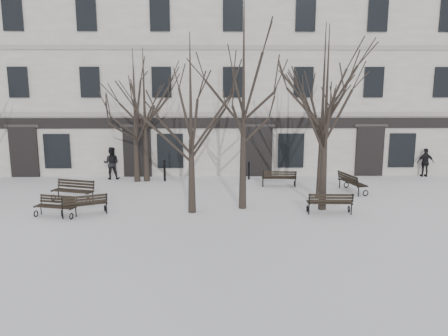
{
  "coord_description": "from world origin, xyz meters",
  "views": [
    {
      "loc": [
        1.1,
        -17.07,
        5.17
      ],
      "look_at": [
        1.43,
        3.0,
        1.41
      ],
      "focal_mm": 35.0,
      "sensor_mm": 36.0,
      "label": 1
    }
  ],
  "objects_px": {
    "tree_2": "(244,79)",
    "bench_0": "(56,205)",
    "tree_1": "(191,103)",
    "tree_3": "(327,96)",
    "bench_4": "(279,178)",
    "bench_5": "(351,182)",
    "bench_2": "(330,202)",
    "bench_3": "(73,190)",
    "bench_1": "(84,204)"
  },
  "relations": [
    {
      "from": "bench_1",
      "to": "bench_4",
      "type": "bearing_deg",
      "value": -173.81
    },
    {
      "from": "tree_1",
      "to": "tree_2",
      "type": "bearing_deg",
      "value": 15.25
    },
    {
      "from": "tree_1",
      "to": "bench_2",
      "type": "relative_size",
      "value": 3.92
    },
    {
      "from": "tree_2",
      "to": "bench_1",
      "type": "height_order",
      "value": "tree_2"
    },
    {
      "from": "tree_2",
      "to": "bench_4",
      "type": "height_order",
      "value": "tree_2"
    },
    {
      "from": "tree_2",
      "to": "bench_1",
      "type": "relative_size",
      "value": 4.66
    },
    {
      "from": "bench_4",
      "to": "bench_0",
      "type": "bearing_deg",
      "value": 31.84
    },
    {
      "from": "tree_1",
      "to": "tree_2",
      "type": "relative_size",
      "value": 0.83
    },
    {
      "from": "tree_2",
      "to": "tree_3",
      "type": "xyz_separation_m",
      "value": [
        3.39,
        -0.23,
        -0.72
      ]
    },
    {
      "from": "tree_1",
      "to": "tree_3",
      "type": "relative_size",
      "value": 0.95
    },
    {
      "from": "bench_0",
      "to": "bench_5",
      "type": "relative_size",
      "value": 0.88
    },
    {
      "from": "bench_5",
      "to": "bench_0",
      "type": "bearing_deg",
      "value": 93.47
    },
    {
      "from": "tree_2",
      "to": "tree_3",
      "type": "bearing_deg",
      "value": -3.86
    },
    {
      "from": "bench_2",
      "to": "bench_5",
      "type": "bearing_deg",
      "value": -116.19
    },
    {
      "from": "tree_2",
      "to": "bench_0",
      "type": "distance_m",
      "value": 9.15
    },
    {
      "from": "bench_0",
      "to": "tree_3",
      "type": "bearing_deg",
      "value": 18.6
    },
    {
      "from": "tree_2",
      "to": "bench_2",
      "type": "xyz_separation_m",
      "value": [
        3.52,
        -0.93,
        -4.98
      ]
    },
    {
      "from": "bench_0",
      "to": "bench_2",
      "type": "xyz_separation_m",
      "value": [
        11.09,
        0.18,
        0.04
      ]
    },
    {
      "from": "bench_0",
      "to": "tree_1",
      "type": "bearing_deg",
      "value": 19.52
    },
    {
      "from": "tree_1",
      "to": "bench_0",
      "type": "distance_m",
      "value": 6.8
    },
    {
      "from": "bench_0",
      "to": "bench_2",
      "type": "height_order",
      "value": "bench_2"
    },
    {
      "from": "bench_1",
      "to": "bench_4",
      "type": "relative_size",
      "value": 1.04
    },
    {
      "from": "bench_2",
      "to": "bench_5",
      "type": "xyz_separation_m",
      "value": [
        2.03,
        3.73,
        0.02
      ]
    },
    {
      "from": "bench_1",
      "to": "bench_3",
      "type": "distance_m",
      "value": 2.59
    },
    {
      "from": "tree_2",
      "to": "bench_3",
      "type": "distance_m",
      "value": 9.21
    },
    {
      "from": "bench_1",
      "to": "bench_4",
      "type": "xyz_separation_m",
      "value": [
        8.62,
        5.06,
        -0.01
      ]
    },
    {
      "from": "tree_3",
      "to": "bench_0",
      "type": "distance_m",
      "value": 11.8
    },
    {
      "from": "bench_5",
      "to": "bench_4",
      "type": "bearing_deg",
      "value": 56.73
    },
    {
      "from": "bench_3",
      "to": "bench_5",
      "type": "relative_size",
      "value": 1.01
    },
    {
      "from": "bench_0",
      "to": "bench_1",
      "type": "distance_m",
      "value": 1.09
    },
    {
      "from": "bench_5",
      "to": "bench_2",
      "type": "bearing_deg",
      "value": 138.38
    },
    {
      "from": "tree_2",
      "to": "bench_4",
      "type": "relative_size",
      "value": 4.85
    },
    {
      "from": "tree_3",
      "to": "bench_3",
      "type": "bearing_deg",
      "value": 172.12
    },
    {
      "from": "bench_0",
      "to": "bench_2",
      "type": "distance_m",
      "value": 11.09
    },
    {
      "from": "tree_3",
      "to": "bench_0",
      "type": "height_order",
      "value": "tree_3"
    },
    {
      "from": "bench_0",
      "to": "bench_5",
      "type": "bearing_deg",
      "value": 30.62
    },
    {
      "from": "tree_1",
      "to": "bench_4",
      "type": "height_order",
      "value": "tree_1"
    },
    {
      "from": "bench_4",
      "to": "tree_3",
      "type": "bearing_deg",
      "value": 110.05
    },
    {
      "from": "bench_2",
      "to": "tree_3",
      "type": "bearing_deg",
      "value": -76.58
    },
    {
      "from": "tree_1",
      "to": "bench_5",
      "type": "xyz_separation_m",
      "value": [
        7.69,
        3.39,
        -4.01
      ]
    },
    {
      "from": "tree_2",
      "to": "bench_0",
      "type": "height_order",
      "value": "tree_2"
    },
    {
      "from": "bench_4",
      "to": "bench_5",
      "type": "distance_m",
      "value": 3.63
    },
    {
      "from": "tree_2",
      "to": "bench_1",
      "type": "distance_m",
      "value": 8.24
    },
    {
      "from": "tree_3",
      "to": "bench_0",
      "type": "xyz_separation_m",
      "value": [
        -10.95,
        -0.88,
        -4.31
      ]
    },
    {
      "from": "bench_1",
      "to": "tree_1",
      "type": "bearing_deg",
      "value": 161.38
    },
    {
      "from": "bench_0",
      "to": "bench_4",
      "type": "relative_size",
      "value": 0.98
    },
    {
      "from": "tree_1",
      "to": "tree_3",
      "type": "height_order",
      "value": "tree_3"
    },
    {
      "from": "tree_1",
      "to": "tree_2",
      "type": "height_order",
      "value": "tree_2"
    },
    {
      "from": "tree_1",
      "to": "bench_4",
      "type": "bearing_deg",
      "value": 47.27
    },
    {
      "from": "tree_1",
      "to": "bench_0",
      "type": "relative_size",
      "value": 4.11
    }
  ]
}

